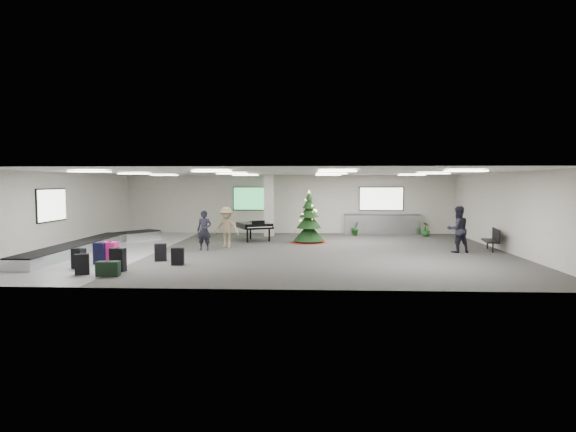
{
  "coord_description": "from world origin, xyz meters",
  "views": [
    {
      "loc": [
        1.15,
        -19.31,
        2.78
      ],
      "look_at": [
        0.21,
        1.0,
        1.36
      ],
      "focal_mm": 30.0,
      "sensor_mm": 36.0,
      "label": 1
    }
  ],
  "objects_px": {
    "service_counter": "(382,224)",
    "traveler_a": "(204,230)",
    "pink_suitcase": "(110,253)",
    "traveler_bench": "(458,229)",
    "potted_plant_right": "(426,229)",
    "christmas_tree": "(309,224)",
    "traveler_b": "(226,227)",
    "grand_piano": "(255,226)",
    "potted_plant_left": "(355,229)",
    "baggage_carousel": "(91,245)",
    "bench": "(493,238)"
  },
  "relations": [
    {
      "from": "potted_plant_right",
      "to": "potted_plant_left",
      "type": "bearing_deg",
      "value": 176.6
    },
    {
      "from": "pink_suitcase",
      "to": "potted_plant_left",
      "type": "relative_size",
      "value": 1.09
    },
    {
      "from": "potted_plant_right",
      "to": "baggage_carousel",
      "type": "bearing_deg",
      "value": -159.01
    },
    {
      "from": "service_counter",
      "to": "grand_piano",
      "type": "xyz_separation_m",
      "value": [
        -6.5,
        -3.18,
        0.17
      ]
    },
    {
      "from": "pink_suitcase",
      "to": "traveler_bench",
      "type": "height_order",
      "value": "traveler_bench"
    },
    {
      "from": "service_counter",
      "to": "traveler_b",
      "type": "bearing_deg",
      "value": -142.39
    },
    {
      "from": "service_counter",
      "to": "traveler_a",
      "type": "distance_m",
      "value": 10.47
    },
    {
      "from": "potted_plant_left",
      "to": "potted_plant_right",
      "type": "relative_size",
      "value": 0.98
    },
    {
      "from": "bench",
      "to": "traveler_b",
      "type": "bearing_deg",
      "value": -172.32
    },
    {
      "from": "bench",
      "to": "traveler_b",
      "type": "xyz_separation_m",
      "value": [
        -11.02,
        0.39,
        0.36
      ]
    },
    {
      "from": "baggage_carousel",
      "to": "pink_suitcase",
      "type": "bearing_deg",
      "value": -56.8
    },
    {
      "from": "service_counter",
      "to": "traveler_bench",
      "type": "xyz_separation_m",
      "value": [
        2.01,
        -6.69,
        0.38
      ]
    },
    {
      "from": "bench",
      "to": "pink_suitcase",
      "type": "bearing_deg",
      "value": -154.33
    },
    {
      "from": "traveler_b",
      "to": "traveler_bench",
      "type": "distance_m",
      "value": 9.48
    },
    {
      "from": "grand_piano",
      "to": "bench",
      "type": "height_order",
      "value": "grand_piano"
    },
    {
      "from": "christmas_tree",
      "to": "traveler_b",
      "type": "height_order",
      "value": "christmas_tree"
    },
    {
      "from": "potted_plant_left",
      "to": "potted_plant_right",
      "type": "bearing_deg",
      "value": -3.4
    },
    {
      "from": "grand_piano",
      "to": "traveler_bench",
      "type": "relative_size",
      "value": 1.17
    },
    {
      "from": "grand_piano",
      "to": "traveler_a",
      "type": "xyz_separation_m",
      "value": [
        -1.69,
        -3.34,
        0.1
      ]
    },
    {
      "from": "potted_plant_right",
      "to": "service_counter",
      "type": "bearing_deg",
      "value": 154.86
    },
    {
      "from": "pink_suitcase",
      "to": "potted_plant_left",
      "type": "xyz_separation_m",
      "value": [
        9.11,
        9.39,
        -0.02
      ]
    },
    {
      "from": "traveler_bench",
      "to": "potted_plant_left",
      "type": "relative_size",
      "value": 2.5
    },
    {
      "from": "baggage_carousel",
      "to": "traveler_b",
      "type": "distance_m",
      "value": 5.55
    },
    {
      "from": "christmas_tree",
      "to": "bench",
      "type": "relative_size",
      "value": 1.64
    },
    {
      "from": "traveler_a",
      "to": "potted_plant_right",
      "type": "bearing_deg",
      "value": 30.25
    },
    {
      "from": "pink_suitcase",
      "to": "traveler_b",
      "type": "distance_m",
      "value": 5.49
    },
    {
      "from": "bench",
      "to": "potted_plant_left",
      "type": "distance_m",
      "value": 7.36
    },
    {
      "from": "baggage_carousel",
      "to": "christmas_tree",
      "type": "xyz_separation_m",
      "value": [
        8.93,
        2.96,
        0.63
      ]
    },
    {
      "from": "pink_suitcase",
      "to": "grand_piano",
      "type": "relative_size",
      "value": 0.37
    },
    {
      "from": "baggage_carousel",
      "to": "service_counter",
      "type": "xyz_separation_m",
      "value": [
        12.84,
        6.73,
        0.33
      ]
    },
    {
      "from": "service_counter",
      "to": "potted_plant_left",
      "type": "relative_size",
      "value": 5.49
    },
    {
      "from": "baggage_carousel",
      "to": "grand_piano",
      "type": "xyz_separation_m",
      "value": [
        6.34,
        3.56,
        0.51
      ]
    },
    {
      "from": "traveler_bench",
      "to": "potted_plant_left",
      "type": "bearing_deg",
      "value": -72.31
    },
    {
      "from": "christmas_tree",
      "to": "potted_plant_right",
      "type": "bearing_deg",
      "value": 24.77
    },
    {
      "from": "service_counter",
      "to": "potted_plant_left",
      "type": "bearing_deg",
      "value": -152.25
    },
    {
      "from": "potted_plant_left",
      "to": "traveler_a",
      "type": "bearing_deg",
      "value": -139.49
    },
    {
      "from": "service_counter",
      "to": "traveler_b",
      "type": "height_order",
      "value": "traveler_b"
    },
    {
      "from": "grand_piano",
      "to": "potted_plant_right",
      "type": "bearing_deg",
      "value": -10.03
    },
    {
      "from": "grand_piano",
      "to": "potted_plant_left",
      "type": "relative_size",
      "value": 2.93
    },
    {
      "from": "service_counter",
      "to": "traveler_a",
      "type": "relative_size",
      "value": 2.47
    },
    {
      "from": "pink_suitcase",
      "to": "potted_plant_right",
      "type": "xyz_separation_m",
      "value": [
        12.71,
        9.17,
        -0.02
      ]
    },
    {
      "from": "baggage_carousel",
      "to": "traveler_a",
      "type": "xyz_separation_m",
      "value": [
        4.64,
        0.22,
        0.61
      ]
    },
    {
      "from": "traveler_a",
      "to": "potted_plant_right",
      "type": "distance_m",
      "value": 11.71
    },
    {
      "from": "traveler_a",
      "to": "traveler_b",
      "type": "xyz_separation_m",
      "value": [
        0.78,
        0.8,
        0.05
      ]
    },
    {
      "from": "traveler_a",
      "to": "christmas_tree",
      "type": "bearing_deg",
      "value": 34.69
    },
    {
      "from": "bench",
      "to": "potted_plant_right",
      "type": "xyz_separation_m",
      "value": [
        -1.48,
        5.11,
        -0.14
      ]
    },
    {
      "from": "grand_piano",
      "to": "potted_plant_left",
      "type": "bearing_deg",
      "value": 1.28
    },
    {
      "from": "potted_plant_left",
      "to": "pink_suitcase",
      "type": "bearing_deg",
      "value": -134.14
    },
    {
      "from": "grand_piano",
      "to": "traveler_a",
      "type": "relative_size",
      "value": 1.32
    },
    {
      "from": "pink_suitcase",
      "to": "potted_plant_left",
      "type": "bearing_deg",
      "value": 60.55
    }
  ]
}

